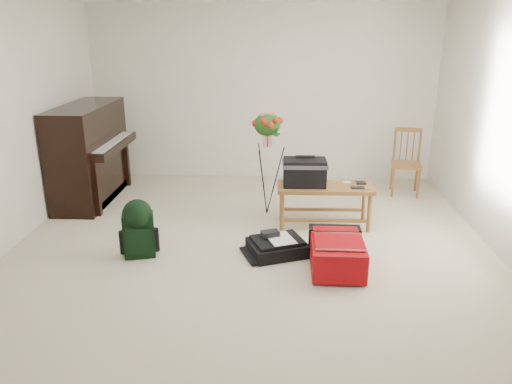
# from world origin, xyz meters

# --- Properties ---
(floor) EXTENTS (5.00, 5.50, 0.01)m
(floor) POSITION_xyz_m (0.00, 0.00, 0.00)
(floor) COLOR beige
(floor) RESTS_ON ground
(wall_back) EXTENTS (5.00, 0.04, 2.50)m
(wall_back) POSITION_xyz_m (0.00, 2.75, 1.25)
(wall_back) COLOR white
(wall_back) RESTS_ON floor
(piano) EXTENTS (0.71, 1.50, 1.25)m
(piano) POSITION_xyz_m (-2.19, 1.60, 0.60)
(piano) COLOR black
(piano) RESTS_ON floor
(bench) EXTENTS (1.09, 0.45, 0.83)m
(bench) POSITION_xyz_m (0.64, 0.85, 0.59)
(bench) COLOR #955C30
(bench) RESTS_ON floor
(dining_chair) EXTENTS (0.44, 0.44, 0.89)m
(dining_chair) POSITION_xyz_m (1.99, 2.06, 0.43)
(dining_chair) COLOR #955C30
(dining_chair) RESTS_ON floor
(red_suitcase) EXTENTS (0.51, 0.73, 0.31)m
(red_suitcase) POSITION_xyz_m (0.85, -0.18, 0.17)
(red_suitcase) COLOR #B70716
(red_suitcase) RESTS_ON floor
(black_duffel) EXTENTS (0.67, 0.61, 0.23)m
(black_duffel) POSITION_xyz_m (0.28, 0.06, 0.08)
(black_duffel) COLOR black
(black_duffel) RESTS_ON floor
(green_backpack) EXTENTS (0.34, 0.31, 0.60)m
(green_backpack) POSITION_xyz_m (-1.10, -0.07, 0.33)
(green_backpack) COLOR black
(green_backpack) RESTS_ON floor
(flower_stand) EXTENTS (0.43, 0.43, 1.29)m
(flower_stand) POSITION_xyz_m (0.13, 1.20, 0.63)
(flower_stand) COLOR black
(flower_stand) RESTS_ON floor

